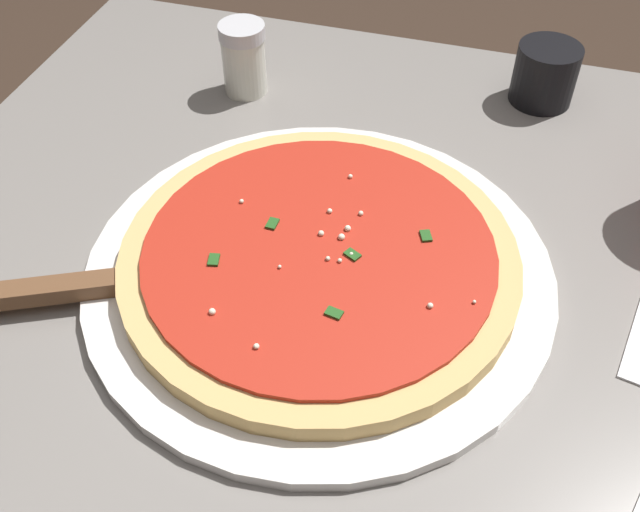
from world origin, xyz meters
TOP-DOWN VIEW (x-y plane):
  - restaurant_table at (0.00, 0.00)m, footprint 0.84×0.76m
  - serving_plate at (-0.04, 0.00)m, footprint 0.37×0.37m
  - pizza at (-0.04, 0.00)m, footprint 0.31×0.31m
  - pizza_server at (-0.20, -0.07)m, footprint 0.22×0.14m
  - cup_small_sauce at (0.10, 0.30)m, footprint 0.06×0.06m
  - parmesan_shaker at (-0.19, 0.23)m, footprint 0.05×0.05m

SIDE VIEW (x-z plane):
  - restaurant_table at x=0.00m, z-range 0.21..0.94m
  - serving_plate at x=-0.04m, z-range 0.73..0.74m
  - pizza_server at x=-0.20m, z-range 0.74..0.75m
  - pizza at x=-0.04m, z-range 0.74..0.76m
  - cup_small_sauce at x=0.10m, z-range 0.73..0.79m
  - parmesan_shaker at x=-0.19m, z-range 0.73..0.80m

